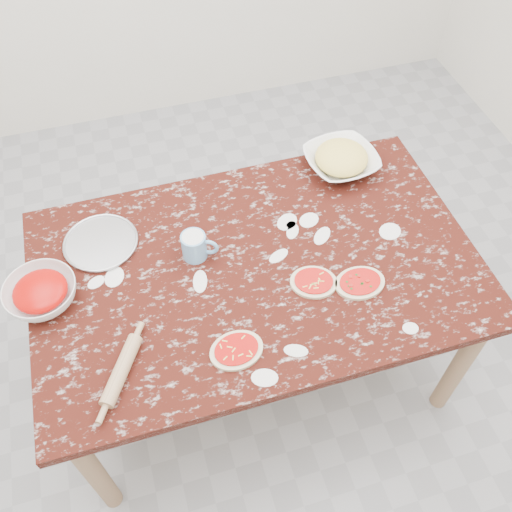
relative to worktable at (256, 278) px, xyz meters
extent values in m
plane|color=gray|center=(0.00, 0.00, -0.67)|extent=(4.00, 4.00, 0.00)
cube|color=black|center=(0.00, 0.00, 0.06)|extent=(1.60, 1.00, 0.04)
cube|color=olive|center=(0.00, 0.00, 0.00)|extent=(1.50, 0.90, 0.08)
cylinder|color=olive|center=(-0.72, -0.42, -0.31)|extent=(0.07, 0.07, 0.71)
cylinder|color=olive|center=(0.72, -0.42, -0.31)|extent=(0.07, 0.07, 0.71)
cylinder|color=olive|center=(-0.72, 0.42, -0.31)|extent=(0.07, 0.07, 0.71)
cylinder|color=olive|center=(0.72, 0.42, -0.31)|extent=(0.07, 0.07, 0.71)
cylinder|color=#B2B2B7|center=(-0.52, 0.26, 0.09)|extent=(0.36, 0.36, 0.01)
imported|color=white|center=(-0.74, 0.06, 0.12)|extent=(0.30, 0.30, 0.08)
imported|color=white|center=(0.48, 0.38, 0.12)|extent=(0.32, 0.32, 0.07)
cylinder|color=#6EA8D9|center=(-0.20, 0.11, 0.14)|extent=(0.09, 0.09, 0.11)
torus|color=#6EA8D9|center=(-0.15, 0.09, 0.14)|extent=(0.07, 0.04, 0.07)
cylinder|color=silver|center=(-0.20, 0.11, 0.17)|extent=(0.07, 0.07, 0.01)
ellipsoid|color=beige|center=(-0.16, -0.32, 0.09)|extent=(0.19, 0.16, 0.01)
ellipsoid|color=red|center=(-0.16, -0.32, 0.10)|extent=(0.16, 0.13, 0.00)
ellipsoid|color=beige|center=(0.17, -0.14, 0.09)|extent=(0.20, 0.19, 0.01)
ellipsoid|color=red|center=(0.17, -0.14, 0.10)|extent=(0.17, 0.15, 0.00)
ellipsoid|color=beige|center=(0.32, -0.19, 0.09)|extent=(0.18, 0.14, 0.01)
ellipsoid|color=red|center=(0.32, -0.19, 0.10)|extent=(0.15, 0.11, 0.00)
cylinder|color=tan|center=(-0.52, -0.29, 0.11)|extent=(0.16, 0.23, 0.05)
camera|label=1|loc=(-0.35, -1.15, 1.68)|focal=38.89mm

